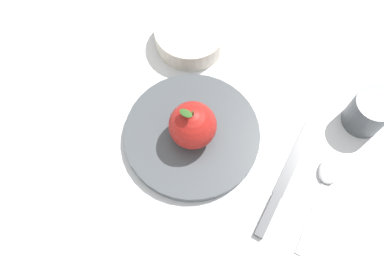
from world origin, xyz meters
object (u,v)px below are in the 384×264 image
dinner_plate (192,134)px  apple (193,125)px  cup (369,111)px  spoon (326,180)px  side_bowl (190,34)px  knife (281,187)px

dinner_plate → apple: 0.05m
cup → spoon: 0.14m
apple → cup: (-0.29, 0.01, -0.02)m
side_bowl → dinner_plate: bearing=83.3°
side_bowl → cup: bearing=143.2°
cup → spoon: size_ratio=0.45×
side_bowl → spoon: side_bowl is taller
dinner_plate → side_bowl: size_ratio=1.73×
cup → side_bowl: bearing=-36.8°
cup → knife: size_ratio=0.36×
apple → spoon: (-0.20, 0.10, -0.05)m
side_bowl → knife: size_ratio=0.70×
side_bowl → apple: bearing=83.6°
side_bowl → knife: (-0.11, 0.30, -0.02)m
dinner_plate → side_bowl: 0.19m
apple → side_bowl: bearing=-96.4°
dinner_plate → knife: (-0.13, 0.11, -0.01)m
apple → knife: size_ratio=0.48×
dinner_plate → side_bowl: side_bowl is taller
spoon → knife: bearing=0.3°
side_bowl → cup: (-0.27, 0.20, 0.01)m
dinner_plate → side_bowl: bearing=-96.7°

